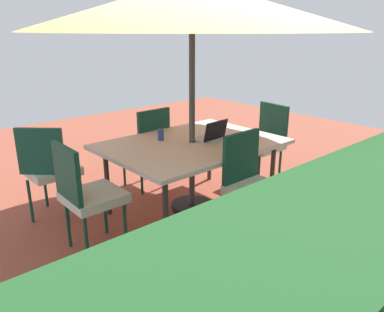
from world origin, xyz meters
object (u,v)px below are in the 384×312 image
laptop (211,136)px  dining_table (192,147)px  chair_south (147,144)px  chair_east (87,192)px  cup (161,135)px  patio_umbrella (192,6)px  chair_north (252,182)px  chair_west (264,140)px  chair_southeast (49,167)px

laptop → dining_table: bearing=-23.0°
chair_south → chair_east: (1.19, 0.83, 0.00)m
cup → patio_umbrella: bearing=125.9°
chair_north → chair_west: bearing=34.2°
patio_umbrella → laptop: (-0.20, 0.07, -1.24)m
chair_west → chair_southeast: same height
dining_table → patio_umbrella: bearing=0.0°
chair_west → chair_south: same height
patio_umbrella → chair_north: (0.00, 0.81, -1.48)m
patio_umbrella → chair_south: (0.00, -0.80, -1.48)m
chair_south → chair_east: same height
chair_south → cup: chair_south is taller
cup → laptop: bearing=139.4°
chair_north → cup: bearing=99.9°
chair_southeast → laptop: chair_southeast is taller
chair_north → chair_east: size_ratio=1.00×
patio_umbrella → laptop: size_ratio=9.17×
chair_southeast → chair_north: same height
chair_east → dining_table: bearing=-87.4°
patio_umbrella → cup: patio_umbrella is taller
chair_east → laptop: (-1.40, 0.04, 0.24)m
patio_umbrella → chair_southeast: 2.05m
chair_southeast → chair_south: same height
chair_southeast → cup: 1.15m
laptop → cup: 0.52m
chair_north → laptop: (-0.20, -0.74, 0.24)m
dining_table → chair_southeast: (1.18, -0.79, -0.15)m
chair_southeast → chair_east: (0.01, 0.81, 0.00)m
chair_west → chair_north: size_ratio=1.00×
chair_southeast → chair_south: size_ratio=1.00×
chair_southeast → chair_north: (-1.18, 1.59, 0.00)m
patio_umbrella → chair_east: size_ratio=3.15×
chair_north → chair_east: 1.43m
dining_table → chair_south: size_ratio=1.79×
chair_southeast → chair_south: (-1.18, -0.01, 0.00)m
dining_table → laptop: size_ratio=5.20×
cup → chair_south: bearing=-109.7°
chair_north → chair_south: (-0.00, -1.61, 0.00)m
cup → chair_west: bearing=168.1°
dining_table → chair_north: (0.00, 0.81, -0.15)m
dining_table → cup: (0.19, -0.27, 0.11)m
chair_southeast → chair_north: size_ratio=1.00×
dining_table → chair_south: bearing=-89.7°
chair_south → chair_west: bearing=143.2°
chair_west → cup: (1.35, -0.28, 0.25)m
chair_north → chair_east: same height
chair_south → chair_southeast: bearing=-1.2°
chair_north → chair_south: 1.61m
chair_south → cup: 0.62m
dining_table → chair_southeast: bearing=-33.6°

